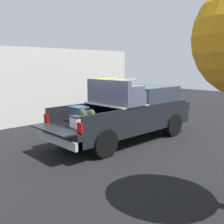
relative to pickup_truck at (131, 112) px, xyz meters
name	(u,v)px	position (x,y,z in m)	size (l,w,h in m)	color
ground_plane	(124,140)	(-0.37, 0.00, -0.98)	(40.00, 40.00, 0.00)	black
pickup_truck	(131,112)	(0.00, 0.00, 0.00)	(6.05, 2.06, 2.23)	black
building_facade	(59,85)	(-0.03, 4.79, 0.75)	(8.92, 0.36, 3.46)	silver
trash_can	(120,108)	(2.38, 2.94, -0.49)	(0.60, 0.60, 0.98)	#1E592D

